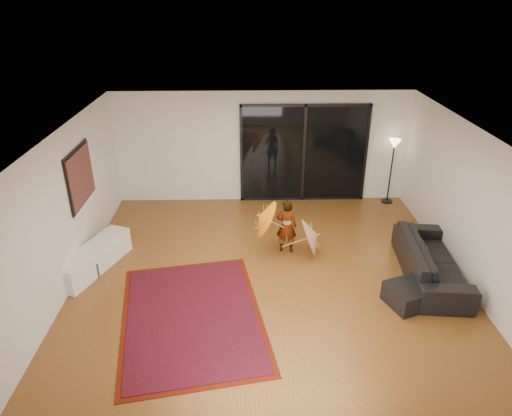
{
  "coord_description": "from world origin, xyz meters",
  "views": [
    {
      "loc": [
        -0.41,
        -6.93,
        4.81
      ],
      "look_at": [
        -0.22,
        0.71,
        1.1
      ],
      "focal_mm": 32.0,
      "sensor_mm": 36.0,
      "label": 1
    }
  ],
  "objects_px": {
    "media_console": "(95,258)",
    "child": "(287,226)",
    "sofa": "(431,260)",
    "ottoman": "(408,295)"
  },
  "relations": [
    {
      "from": "media_console",
      "to": "ottoman",
      "type": "height_order",
      "value": "media_console"
    },
    {
      "from": "child",
      "to": "ottoman",
      "type": "bearing_deg",
      "value": 144.94
    },
    {
      "from": "sofa",
      "to": "child",
      "type": "bearing_deg",
      "value": 74.69
    },
    {
      "from": "ottoman",
      "to": "child",
      "type": "distance_m",
      "value": 2.62
    },
    {
      "from": "media_console",
      "to": "child",
      "type": "relative_size",
      "value": 1.55
    },
    {
      "from": "sofa",
      "to": "child",
      "type": "xyz_separation_m",
      "value": [
        -2.56,
        0.97,
        0.22
      ]
    },
    {
      "from": "ottoman",
      "to": "child",
      "type": "relative_size",
      "value": 0.56
    },
    {
      "from": "sofa",
      "to": "ottoman",
      "type": "relative_size",
      "value": 3.75
    },
    {
      "from": "ottoman",
      "to": "child",
      "type": "xyz_separation_m",
      "value": [
        -1.88,
        1.78,
        0.38
      ]
    },
    {
      "from": "media_console",
      "to": "sofa",
      "type": "relative_size",
      "value": 0.74
    }
  ]
}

